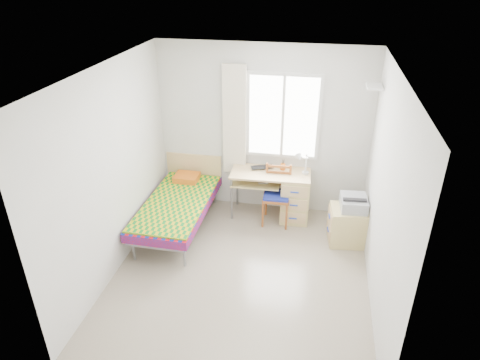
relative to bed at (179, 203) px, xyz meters
The scene contains 17 objects.
floor 1.49m from the bed, 39.18° to the right, with size 3.50×3.50×0.00m, color #BCAD93.
ceiling 2.63m from the bed, 39.18° to the right, with size 3.50×3.50×0.00m, color white.
wall_back 1.66m from the bed, 37.27° to the left, with size 3.20×3.20×0.00m, color silver.
wall_left 1.37m from the bed, 118.41° to the right, with size 3.50×3.50×0.00m, color silver.
wall_right 3.00m from the bed, 18.46° to the right, with size 3.50×3.50×0.00m, color silver.
window 2.00m from the bed, 30.23° to the left, with size 1.10×0.04×1.30m.
curtain 1.48m from the bed, 48.30° to the left, with size 0.35×0.05×1.70m, color beige.
floating_shelf 3.17m from the bed, 10.78° to the left, with size 0.20×0.32×0.03m, color white.
bed is the anchor object (origin of this frame).
desk 1.70m from the bed, 19.29° to the left, with size 1.22×0.59×0.75m.
chair 1.48m from the bed, 16.68° to the left, with size 0.41×0.41×0.91m.
cabinet 2.46m from the bed, ahead, with size 0.55×0.49×0.54m.
printer 2.51m from the bed, ahead, with size 0.38×0.43×0.18m.
laptop 1.37m from the bed, 28.78° to the left, with size 0.34×0.22×0.03m, color black.
pen_cup 1.66m from the bed, 25.54° to the left, with size 0.08×0.08×0.09m, color #D75C17.
task_lamp 1.91m from the bed, 16.17° to the left, with size 0.22×0.32×0.40m.
book 1.24m from the bed, 26.84° to the left, with size 0.15×0.21×0.02m, color gray.
Camera 1 is at (0.80, -4.28, 3.63)m, focal length 32.00 mm.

